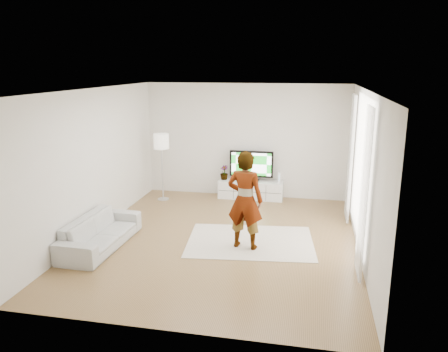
% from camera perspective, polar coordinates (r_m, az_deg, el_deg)
% --- Properties ---
extents(floor, '(6.00, 6.00, 0.00)m').
position_cam_1_polar(floor, '(8.37, -0.37, -8.32)').
color(floor, olive).
rests_on(floor, ground).
extents(ceiling, '(6.00, 6.00, 0.00)m').
position_cam_1_polar(ceiling, '(7.74, -0.41, 11.20)').
color(ceiling, white).
rests_on(ceiling, wall_back).
extents(wall_left, '(0.02, 6.00, 2.80)m').
position_cam_1_polar(wall_left, '(8.78, -16.58, 1.75)').
color(wall_left, silver).
rests_on(wall_left, floor).
extents(wall_right, '(0.02, 6.00, 2.80)m').
position_cam_1_polar(wall_right, '(7.83, 17.82, 0.18)').
color(wall_right, silver).
rests_on(wall_right, floor).
extents(wall_back, '(5.00, 0.02, 2.80)m').
position_cam_1_polar(wall_back, '(10.83, 2.86, 4.61)').
color(wall_back, silver).
rests_on(wall_back, floor).
extents(wall_front, '(5.00, 0.02, 2.80)m').
position_cam_1_polar(wall_front, '(5.16, -7.25, -6.44)').
color(wall_front, silver).
rests_on(wall_front, floor).
extents(window, '(0.01, 2.60, 2.50)m').
position_cam_1_polar(window, '(8.11, 17.49, 1.03)').
color(window, white).
rests_on(window, wall_right).
extents(curtain_near, '(0.04, 0.70, 2.60)m').
position_cam_1_polar(curtain_near, '(6.87, 17.82, -2.17)').
color(curtain_near, white).
rests_on(curtain_near, floor).
extents(curtain_far, '(0.04, 0.70, 2.60)m').
position_cam_1_polar(curtain_far, '(9.39, 16.19, 2.24)').
color(curtain_far, white).
rests_on(curtain_far, floor).
extents(media_console, '(1.59, 0.45, 0.45)m').
position_cam_1_polar(media_console, '(10.84, 3.52, -1.77)').
color(media_console, white).
rests_on(media_console, floor).
extents(television, '(1.07, 0.21, 0.75)m').
position_cam_1_polar(television, '(10.71, 3.59, 1.50)').
color(television, black).
rests_on(television, media_console).
extents(game_console, '(0.06, 0.18, 0.24)m').
position_cam_1_polar(game_console, '(10.69, 7.25, -0.20)').
color(game_console, white).
rests_on(game_console, media_console).
extents(potted_plant, '(0.26, 0.26, 0.36)m').
position_cam_1_polar(potted_plant, '(10.85, 0.02, 0.46)').
color(potted_plant, '#3F7238').
rests_on(potted_plant, media_console).
extents(rug, '(2.50, 1.92, 0.01)m').
position_cam_1_polar(rug, '(8.29, 3.45, -8.52)').
color(rug, beige).
rests_on(rug, floor).
extents(player, '(0.71, 0.52, 1.78)m').
position_cam_1_polar(player, '(7.73, 2.77, -3.17)').
color(player, '#334772').
rests_on(player, rug).
extents(sofa, '(0.81, 1.95, 0.56)m').
position_cam_1_polar(sofa, '(8.27, -15.85, -7.05)').
color(sofa, beige).
rests_on(sofa, floor).
extents(floor_lamp, '(0.36, 0.36, 1.63)m').
position_cam_1_polar(floor_lamp, '(10.56, -8.18, 4.12)').
color(floor_lamp, silver).
rests_on(floor_lamp, floor).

